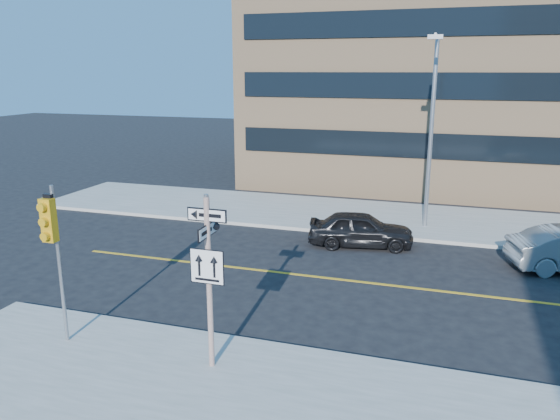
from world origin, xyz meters
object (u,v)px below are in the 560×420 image
(sign_pole, at_px, (209,273))
(traffic_signal, at_px, (51,233))
(parked_car_a, at_px, (361,229))
(streetlight_a, at_px, (432,120))

(sign_pole, distance_m, traffic_signal, 4.05)
(parked_car_a, height_order, streetlight_a, streetlight_a)
(traffic_signal, bearing_deg, parked_car_a, 61.28)
(traffic_signal, height_order, parked_car_a, traffic_signal)
(parked_car_a, relative_size, streetlight_a, 0.51)
(traffic_signal, bearing_deg, sign_pole, 2.11)
(parked_car_a, xyz_separation_m, streetlight_a, (2.29, 3.00, 4.06))
(sign_pole, bearing_deg, traffic_signal, -177.89)
(sign_pole, distance_m, parked_car_a, 10.56)
(sign_pole, relative_size, streetlight_a, 0.51)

